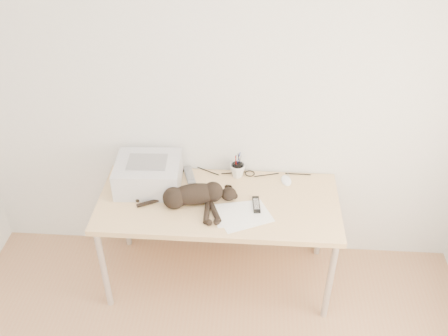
# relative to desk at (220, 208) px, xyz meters

# --- Properties ---
(wall_back) EXTENTS (3.50, 0.00, 3.50)m
(wall_back) POSITION_rel_desk_xyz_m (0.00, 0.27, 0.69)
(wall_back) COLOR white
(wall_back) RESTS_ON floor
(desk) EXTENTS (1.60, 0.70, 0.74)m
(desk) POSITION_rel_desk_xyz_m (0.00, 0.00, 0.00)
(desk) COLOR #E7C387
(desk) RESTS_ON floor
(printer) EXTENTS (0.45, 0.39, 0.20)m
(printer) POSITION_rel_desk_xyz_m (-0.49, 0.05, 0.23)
(printer) COLOR silver
(printer) RESTS_ON desk
(papers) EXTENTS (0.41, 0.34, 0.01)m
(papers) POSITION_rel_desk_xyz_m (0.16, -0.22, 0.14)
(papers) COLOR white
(papers) RESTS_ON desk
(cat) EXTENTS (0.67, 0.32, 0.15)m
(cat) POSITION_rel_desk_xyz_m (-0.17, -0.13, 0.20)
(cat) COLOR black
(cat) RESTS_ON desk
(mug) EXTENTS (0.15, 0.15, 0.10)m
(mug) POSITION_rel_desk_xyz_m (0.11, 0.19, 0.18)
(mug) COLOR white
(mug) RESTS_ON desk
(pen_cup) EXTENTS (0.07, 0.07, 0.19)m
(pen_cup) POSITION_rel_desk_xyz_m (0.11, 0.20, 0.19)
(pen_cup) COLOR black
(pen_cup) RESTS_ON desk
(remote_grey) EXTENTS (0.11, 0.21, 0.02)m
(remote_grey) POSITION_rel_desk_xyz_m (-0.22, 0.16, 0.14)
(remote_grey) COLOR gray
(remote_grey) RESTS_ON desk
(remote_black) EXTENTS (0.06, 0.17, 0.02)m
(remote_black) POSITION_rel_desk_xyz_m (0.25, -0.12, 0.14)
(remote_black) COLOR black
(remote_black) RESTS_ON desk
(mouse) EXTENTS (0.09, 0.13, 0.04)m
(mouse) POSITION_rel_desk_xyz_m (0.46, 0.16, 0.15)
(mouse) COLOR white
(mouse) RESTS_ON desk
(cable_tangle) EXTENTS (1.36, 0.07, 0.01)m
(cable_tangle) POSITION_rel_desk_xyz_m (0.00, 0.22, 0.14)
(cable_tangle) COLOR black
(cable_tangle) RESTS_ON desk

